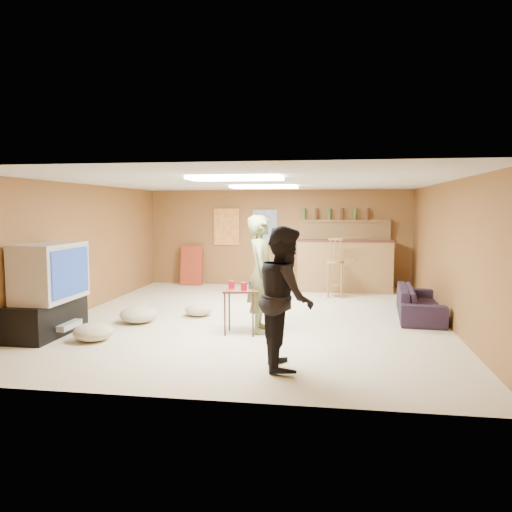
# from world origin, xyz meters

# --- Properties ---
(ground) EXTENTS (7.00, 7.00, 0.00)m
(ground) POSITION_xyz_m (0.00, 0.00, 0.00)
(ground) COLOR beige
(ground) RESTS_ON ground
(ceiling) EXTENTS (6.00, 7.00, 0.02)m
(ceiling) POSITION_xyz_m (0.00, 0.00, 2.20)
(ceiling) COLOR silver
(ceiling) RESTS_ON ground
(wall_back) EXTENTS (6.00, 0.02, 2.20)m
(wall_back) POSITION_xyz_m (0.00, 3.50, 1.10)
(wall_back) COLOR brown
(wall_back) RESTS_ON ground
(wall_front) EXTENTS (6.00, 0.02, 2.20)m
(wall_front) POSITION_xyz_m (0.00, -3.50, 1.10)
(wall_front) COLOR brown
(wall_front) RESTS_ON ground
(wall_left) EXTENTS (0.02, 7.00, 2.20)m
(wall_left) POSITION_xyz_m (-3.00, 0.00, 1.10)
(wall_left) COLOR brown
(wall_left) RESTS_ON ground
(wall_right) EXTENTS (0.02, 7.00, 2.20)m
(wall_right) POSITION_xyz_m (3.00, 0.00, 1.10)
(wall_right) COLOR brown
(wall_right) RESTS_ON ground
(tv_stand) EXTENTS (0.55, 1.30, 0.50)m
(tv_stand) POSITION_xyz_m (-2.72, -1.50, 0.25)
(tv_stand) COLOR black
(tv_stand) RESTS_ON ground
(dvd_box) EXTENTS (0.35, 0.50, 0.08)m
(dvd_box) POSITION_xyz_m (-2.50, -1.50, 0.15)
(dvd_box) COLOR #B2B2B7
(dvd_box) RESTS_ON tv_stand
(tv_body) EXTENTS (0.60, 1.10, 0.80)m
(tv_body) POSITION_xyz_m (-2.65, -1.50, 0.90)
(tv_body) COLOR #B2B2B7
(tv_body) RESTS_ON tv_stand
(tv_screen) EXTENTS (0.02, 0.95, 0.65)m
(tv_screen) POSITION_xyz_m (-2.34, -1.50, 0.90)
(tv_screen) COLOR navy
(tv_screen) RESTS_ON tv_body
(bar_counter) EXTENTS (2.00, 0.60, 1.10)m
(bar_counter) POSITION_xyz_m (1.50, 2.95, 0.55)
(bar_counter) COLOR brown
(bar_counter) RESTS_ON ground
(bar_lip) EXTENTS (2.10, 0.12, 0.05)m
(bar_lip) POSITION_xyz_m (1.50, 2.70, 1.10)
(bar_lip) COLOR #3D1C13
(bar_lip) RESTS_ON bar_counter
(bar_shelf) EXTENTS (2.00, 0.18, 0.05)m
(bar_shelf) POSITION_xyz_m (1.50, 3.40, 1.50)
(bar_shelf) COLOR brown
(bar_shelf) RESTS_ON bar_backing
(bar_backing) EXTENTS (2.00, 0.14, 0.60)m
(bar_backing) POSITION_xyz_m (1.50, 3.42, 1.20)
(bar_backing) COLOR brown
(bar_backing) RESTS_ON bar_counter
(poster_left) EXTENTS (0.60, 0.03, 0.85)m
(poster_left) POSITION_xyz_m (-1.20, 3.46, 1.35)
(poster_left) COLOR #BF3F26
(poster_left) RESTS_ON wall_back
(poster_right) EXTENTS (0.55, 0.03, 0.80)m
(poster_right) POSITION_xyz_m (-0.30, 3.46, 1.35)
(poster_right) COLOR #334C99
(poster_right) RESTS_ON wall_back
(folding_chair_stack) EXTENTS (0.50, 0.26, 0.91)m
(folding_chair_stack) POSITION_xyz_m (-2.00, 3.30, 0.45)
(folding_chair_stack) COLOR #9B311C
(folding_chair_stack) RESTS_ON ground
(ceiling_panel_front) EXTENTS (1.20, 0.60, 0.04)m
(ceiling_panel_front) POSITION_xyz_m (0.00, -1.50, 2.17)
(ceiling_panel_front) COLOR white
(ceiling_panel_front) RESTS_ON ceiling
(ceiling_panel_back) EXTENTS (1.20, 0.60, 0.04)m
(ceiling_panel_back) POSITION_xyz_m (0.00, 1.20, 2.17)
(ceiling_panel_back) COLOR white
(ceiling_panel_back) RESTS_ON ceiling
(person_olive) EXTENTS (0.46, 0.65, 1.69)m
(person_olive) POSITION_xyz_m (0.24, -0.85, 0.85)
(person_olive) COLOR #61693C
(person_olive) RESTS_ON ground
(person_black) EXTENTS (0.75, 0.88, 1.60)m
(person_black) POSITION_xyz_m (0.73, -2.40, 0.80)
(person_black) COLOR black
(person_black) RESTS_ON ground
(sofa) EXTENTS (0.82, 1.78, 0.50)m
(sofa) POSITION_xyz_m (2.67, 0.47, 0.25)
(sofa) COLOR black
(sofa) RESTS_ON ground
(tray_table) EXTENTS (0.55, 0.46, 0.64)m
(tray_table) POSITION_xyz_m (-0.03, -1.02, 0.32)
(tray_table) COLOR #3D1C13
(tray_table) RESTS_ON ground
(cup_red_near) EXTENTS (0.09, 0.09, 0.12)m
(cup_red_near) POSITION_xyz_m (-0.17, -0.99, 0.70)
(cup_red_near) COLOR #B60C1A
(cup_red_near) RESTS_ON tray_table
(cup_red_far) EXTENTS (0.09, 0.09, 0.11)m
(cup_red_far) POSITION_xyz_m (0.03, -1.09, 0.70)
(cup_red_far) COLOR #B60C1A
(cup_red_far) RESTS_ON tray_table
(cup_blue) EXTENTS (0.09, 0.09, 0.10)m
(cup_blue) POSITION_xyz_m (0.10, -0.89, 0.69)
(cup_blue) COLOR navy
(cup_blue) RESTS_ON tray_table
(bar_stool_left) EXTENTS (0.43, 0.43, 1.25)m
(bar_stool_left) POSITION_xyz_m (1.30, 2.17, 0.62)
(bar_stool_left) COLOR brown
(bar_stool_left) RESTS_ON ground
(bar_stool_right) EXTENTS (0.41, 0.41, 1.07)m
(bar_stool_right) POSITION_xyz_m (1.71, 2.82, 0.53)
(bar_stool_right) COLOR brown
(bar_stool_right) RESTS_ON ground
(cushion_near_tv) EXTENTS (0.69, 0.69, 0.26)m
(cushion_near_tv) POSITION_xyz_m (-1.74, -0.58, 0.13)
(cushion_near_tv) COLOR tan
(cushion_near_tv) RESTS_ON ground
(cushion_mid) EXTENTS (0.56, 0.56, 0.20)m
(cushion_mid) POSITION_xyz_m (-0.95, 0.04, 0.10)
(cushion_mid) COLOR tan
(cushion_mid) RESTS_ON ground
(cushion_far) EXTENTS (0.69, 0.69, 0.24)m
(cushion_far) POSITION_xyz_m (-1.94, -1.69, 0.12)
(cushion_far) COLOR tan
(cushion_far) RESTS_ON ground
(bottle_row) EXTENTS (1.48, 0.08, 0.26)m
(bottle_row) POSITION_xyz_m (1.30, 3.38, 1.65)
(bottle_row) COLOR #3F7233
(bottle_row) RESTS_ON bar_shelf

